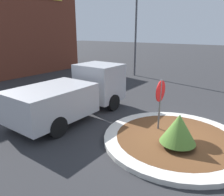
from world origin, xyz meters
name	(u,v)px	position (x,y,z in m)	size (l,w,h in m)	color
ground_plane	(174,141)	(0.00, 0.00, 0.00)	(120.00, 120.00, 0.00)	#2D2D30
traffic_island	(174,139)	(0.00, 0.00, 0.08)	(5.11, 5.11, 0.17)	beige
stop_sign	(160,97)	(0.34, 0.79, 1.47)	(0.80, 0.07, 2.11)	#4C4C51
island_shrub	(179,129)	(-0.59, -0.29, 0.81)	(1.18, 1.18, 1.13)	brown
utility_truck	(75,93)	(-0.24, 4.71, 1.10)	(5.79, 2.35, 2.21)	#B2B2B7
storefront_building	(6,30)	(4.30, 17.64, 3.88)	(11.96, 6.07, 7.76)	brown
light_pole	(136,26)	(9.82, 7.25, 4.22)	(0.70, 0.30, 7.30)	#4C4C51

